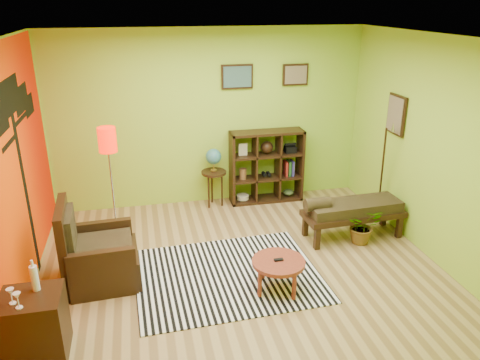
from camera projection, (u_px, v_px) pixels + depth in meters
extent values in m
plane|color=#A98851|center=(240.00, 269.00, 5.88)|extent=(5.00, 5.00, 0.00)
cube|color=#9ACA32|center=(209.00, 119.00, 7.42)|extent=(5.00, 0.04, 2.80)
cube|color=#9ACA32|center=(308.00, 267.00, 3.33)|extent=(5.00, 0.04, 2.80)
cube|color=#9ACA32|center=(6.00, 182.00, 4.87)|extent=(0.04, 4.50, 2.80)
cube|color=#9ACA32|center=(433.00, 150.00, 5.88)|extent=(0.04, 4.50, 2.80)
cube|color=white|center=(240.00, 38.00, 4.87)|extent=(5.00, 4.50, 0.04)
cube|color=#DF3B00|center=(8.00, 182.00, 4.87)|extent=(0.01, 4.45, 2.75)
cube|color=black|center=(26.00, 192.00, 5.51)|extent=(0.01, 0.14, 2.10)
cube|color=black|center=(0.00, 120.00, 4.69)|extent=(0.01, 0.65, 0.32)
cube|color=black|center=(10.00, 96.00, 5.14)|extent=(0.01, 0.85, 0.40)
cube|color=black|center=(22.00, 99.00, 5.64)|extent=(0.01, 0.70, 0.32)
cube|color=black|center=(29.00, 105.00, 6.02)|extent=(0.01, 0.50, 0.26)
cube|color=black|center=(237.00, 77.00, 7.25)|extent=(0.50, 0.03, 0.38)
cube|color=#466F66|center=(237.00, 77.00, 7.23)|extent=(0.44, 0.01, 0.32)
cube|color=black|center=(295.00, 75.00, 7.44)|extent=(0.42, 0.03, 0.34)
cube|color=#897757|center=(296.00, 75.00, 7.42)|extent=(0.36, 0.01, 0.28)
cube|color=black|center=(396.00, 115.00, 6.61)|extent=(0.03, 0.44, 0.56)
cube|color=#897757|center=(395.00, 115.00, 6.60)|extent=(0.01, 0.38, 0.50)
cylinder|color=black|center=(382.00, 173.00, 6.90)|extent=(0.23, 0.34, 1.46)
cone|color=silver|center=(393.00, 127.00, 6.49)|extent=(0.08, 0.09, 0.16)
cube|color=white|center=(227.00, 275.00, 5.75)|extent=(2.28, 1.84, 0.01)
cylinder|color=maroon|center=(278.00, 262.00, 5.37)|extent=(0.62, 0.62, 0.04)
cylinder|color=maroon|center=(295.00, 269.00, 5.59)|extent=(0.05, 0.05, 0.33)
cylinder|color=maroon|center=(263.00, 266.00, 5.64)|extent=(0.05, 0.05, 0.33)
cylinder|color=maroon|center=(294.00, 287.00, 5.23)|extent=(0.05, 0.05, 0.33)
cylinder|color=maroon|center=(260.00, 284.00, 5.28)|extent=(0.05, 0.05, 0.33)
cube|color=black|center=(279.00, 260.00, 5.36)|extent=(0.11, 0.04, 0.02)
cube|color=black|center=(104.00, 266.00, 5.61)|extent=(0.86, 0.85, 0.37)
cube|color=black|center=(66.00, 246.00, 5.39)|extent=(0.14, 0.81, 1.03)
cube|color=black|center=(103.00, 275.00, 5.23)|extent=(0.75, 0.13, 0.60)
cube|color=black|center=(103.00, 243.00, 5.91)|extent=(0.75, 0.13, 0.60)
cube|color=#FBD06D|center=(104.00, 247.00, 5.53)|extent=(0.69, 0.67, 0.13)
cube|color=#FBD06D|center=(70.00, 231.00, 5.34)|extent=(0.12, 0.60, 0.47)
cube|color=black|center=(35.00, 326.00, 4.37)|extent=(0.55, 0.50, 0.66)
cylinder|color=white|center=(35.00, 278.00, 4.30)|extent=(0.07, 0.07, 0.25)
cylinder|color=white|center=(32.00, 264.00, 4.25)|extent=(0.02, 0.02, 0.07)
cylinder|color=white|center=(13.00, 303.00, 4.15)|extent=(0.06, 0.06, 0.01)
cylinder|color=white|center=(12.00, 298.00, 4.13)|extent=(0.01, 0.01, 0.09)
cone|color=white|center=(10.00, 292.00, 4.10)|extent=(0.07, 0.07, 0.06)
cylinder|color=white|center=(19.00, 307.00, 4.09)|extent=(0.06, 0.06, 0.01)
cylinder|color=white|center=(18.00, 303.00, 4.07)|extent=(0.01, 0.01, 0.09)
cone|color=white|center=(17.00, 296.00, 4.05)|extent=(0.07, 0.07, 0.06)
cylinder|color=silver|center=(118.00, 238.00, 6.63)|extent=(0.24, 0.24, 0.03)
cylinder|color=silver|center=(113.00, 190.00, 6.37)|extent=(0.02, 0.02, 1.51)
cylinder|color=#EB1100|center=(107.00, 140.00, 6.11)|extent=(0.24, 0.24, 0.33)
cylinder|color=black|center=(214.00, 172.00, 7.50)|extent=(0.40, 0.40, 0.04)
cylinder|color=black|center=(222.00, 190.00, 7.59)|extent=(0.03, 0.03, 0.56)
cylinder|color=black|center=(212.00, 187.00, 7.72)|extent=(0.03, 0.03, 0.56)
cylinder|color=black|center=(209.00, 192.00, 7.51)|extent=(0.03, 0.03, 0.56)
cylinder|color=gold|center=(214.00, 170.00, 7.48)|extent=(0.10, 0.10, 0.02)
cylinder|color=gold|center=(214.00, 167.00, 7.46)|extent=(0.02, 0.02, 0.10)
sphere|color=#2457A5|center=(213.00, 157.00, 7.40)|extent=(0.25, 0.25, 0.25)
cube|color=black|center=(232.00, 169.00, 7.58)|extent=(0.04, 0.35, 1.20)
cube|color=black|center=(300.00, 164.00, 7.81)|extent=(0.04, 0.35, 1.20)
cube|color=black|center=(266.00, 199.00, 7.91)|extent=(1.20, 0.35, 0.04)
cube|color=black|center=(267.00, 132.00, 7.49)|extent=(1.20, 0.35, 0.04)
cube|color=black|center=(255.00, 167.00, 7.66)|extent=(0.03, 0.33, 1.12)
cube|color=black|center=(278.00, 166.00, 7.74)|extent=(0.03, 0.33, 1.12)
cube|color=black|center=(266.00, 178.00, 7.77)|extent=(1.12, 0.33, 0.03)
cube|color=black|center=(267.00, 155.00, 7.62)|extent=(1.12, 0.33, 0.03)
cylinder|color=#BCB08C|center=(243.00, 197.00, 7.80)|extent=(0.20, 0.20, 0.07)
sphere|color=black|center=(267.00, 147.00, 7.58)|extent=(0.20, 0.20, 0.20)
cube|color=black|center=(290.00, 149.00, 7.68)|extent=(0.18, 0.15, 0.10)
cylinder|color=black|center=(264.00, 174.00, 7.74)|extent=(0.06, 0.12, 0.06)
cylinder|color=black|center=(269.00, 174.00, 7.75)|extent=(0.06, 0.12, 0.06)
ellipsoid|color=#384C26|center=(288.00, 192.00, 7.96)|extent=(0.18, 0.18, 0.09)
cylinder|color=brown|center=(243.00, 174.00, 7.65)|extent=(0.12, 0.12, 0.18)
cube|color=#BCB08C|center=(243.00, 150.00, 7.50)|extent=(0.14, 0.03, 0.20)
cube|color=maroon|center=(285.00, 168.00, 7.78)|extent=(0.04, 0.18, 0.26)
cube|color=#1E4C1E|center=(289.00, 168.00, 7.80)|extent=(0.04, 0.18, 0.26)
cube|color=navy|center=(292.00, 168.00, 7.81)|extent=(0.04, 0.18, 0.26)
cube|color=black|center=(353.00, 214.00, 6.58)|extent=(1.45, 0.58, 0.08)
cube|color=#FBD06D|center=(354.00, 206.00, 6.54)|extent=(1.34, 0.51, 0.14)
cylinder|color=#FBD06D|center=(318.00, 204.00, 6.36)|extent=(0.36, 0.20, 0.18)
cube|color=black|center=(384.00, 215.00, 6.99)|extent=(0.07, 0.07, 0.32)
cube|color=black|center=(305.00, 225.00, 6.68)|extent=(0.07, 0.07, 0.32)
cube|color=black|center=(399.00, 227.00, 6.62)|extent=(0.07, 0.07, 0.32)
cube|color=black|center=(317.00, 239.00, 6.31)|extent=(0.07, 0.07, 0.32)
imported|color=#26661E|center=(362.00, 229.00, 6.47)|extent=(0.50, 0.55, 0.41)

